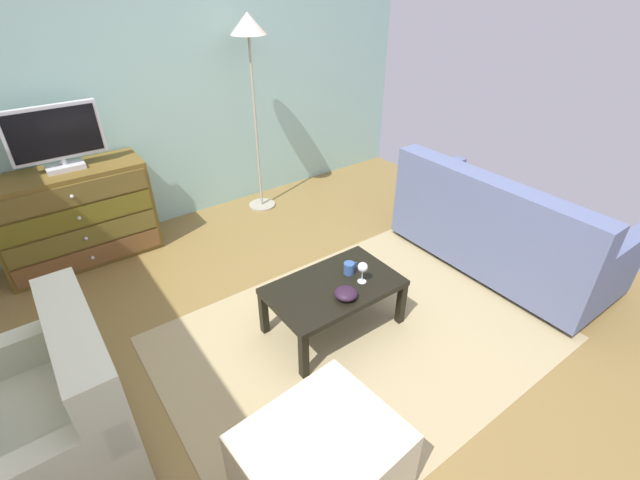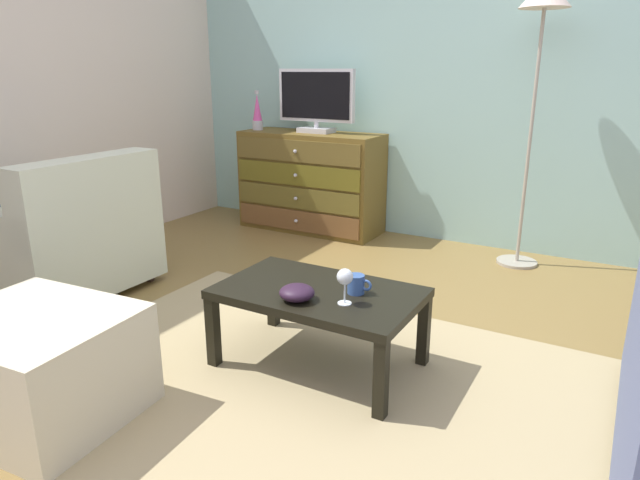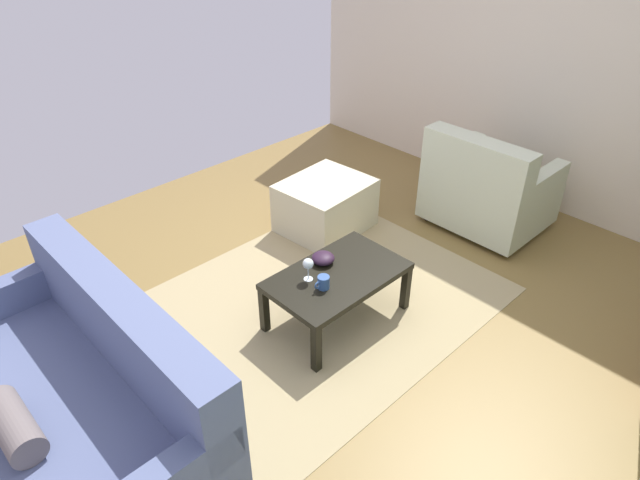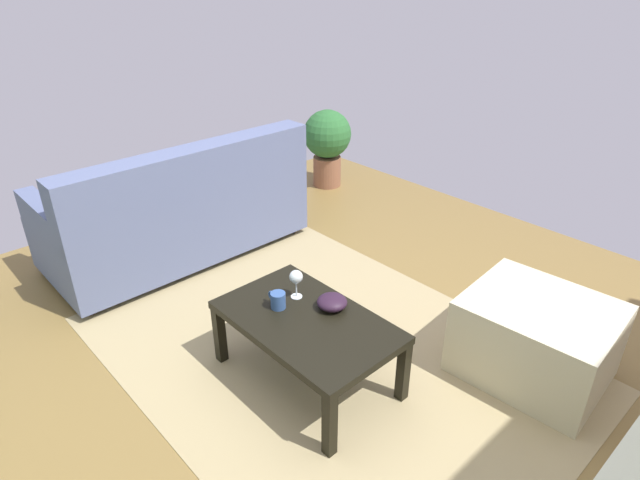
# 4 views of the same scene
# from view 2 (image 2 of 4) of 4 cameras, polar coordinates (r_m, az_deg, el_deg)

# --- Properties ---
(ground_plane) EXTENTS (5.28, 5.09, 0.05)m
(ground_plane) POSITION_cam_2_polar(r_m,az_deg,el_deg) (2.76, -2.55, -12.40)
(ground_plane) COLOR olive
(wall_accent_rear) EXTENTS (5.28, 0.12, 2.66)m
(wall_accent_rear) POSITION_cam_2_polar(r_m,az_deg,el_deg) (4.52, 13.67, 16.59)
(wall_accent_rear) COLOR #96C3B9
(wall_accent_rear) RESTS_ON ground_plane
(area_rug) EXTENTS (2.60, 1.90, 0.01)m
(area_rug) POSITION_cam_2_polar(r_m,az_deg,el_deg) (2.51, -1.07, -14.91)
(area_rug) COLOR tan
(area_rug) RESTS_ON ground_plane
(dresser) EXTENTS (1.20, 0.49, 0.83)m
(dresser) POSITION_cam_2_polar(r_m,az_deg,el_deg) (4.76, -0.95, 5.95)
(dresser) COLOR brown
(dresser) RESTS_ON ground_plane
(tv) EXTENTS (0.68, 0.18, 0.51)m
(tv) POSITION_cam_2_polar(r_m,az_deg,el_deg) (4.68, -0.40, 14.15)
(tv) COLOR silver
(tv) RESTS_ON dresser
(lava_lamp) EXTENTS (0.09, 0.09, 0.33)m
(lava_lamp) POSITION_cam_2_polar(r_m,az_deg,el_deg) (4.93, -6.41, 12.79)
(lava_lamp) COLOR #B7B7BC
(lava_lamp) RESTS_ON dresser
(coffee_table) EXTENTS (0.90, 0.55, 0.38)m
(coffee_table) POSITION_cam_2_polar(r_m,az_deg,el_deg) (2.55, -0.14, -6.04)
(coffee_table) COLOR black
(coffee_table) RESTS_ON ground_plane
(wine_glass) EXTENTS (0.07, 0.07, 0.16)m
(wine_glass) POSITION_cam_2_polar(r_m,az_deg,el_deg) (2.34, 2.56, -3.90)
(wine_glass) COLOR silver
(wine_glass) RESTS_ON coffee_table
(mug) EXTENTS (0.11, 0.08, 0.08)m
(mug) POSITION_cam_2_polar(r_m,az_deg,el_deg) (2.47, 3.76, -4.53)
(mug) COLOR #355591
(mug) RESTS_ON coffee_table
(bowl_decorative) EXTENTS (0.15, 0.15, 0.07)m
(bowl_decorative) POSITION_cam_2_polar(r_m,az_deg,el_deg) (2.40, -2.37, -5.39)
(bowl_decorative) COLOR #2A172A
(bowl_decorative) RESTS_ON coffee_table
(armchair) EXTENTS (0.80, 0.91, 0.86)m
(armchair) POSITION_cam_2_polar(r_m,az_deg,el_deg) (3.70, -24.36, 0.08)
(armchair) COLOR #332319
(armchair) RESTS_ON ground_plane
(ottoman) EXTENTS (0.75, 0.65, 0.43)m
(ottoman) POSITION_cam_2_polar(r_m,az_deg,el_deg) (2.50, -26.74, -11.42)
(ottoman) COLOR beige
(ottoman) RESTS_ON ground_plane
(standing_lamp) EXTENTS (0.32, 0.32, 1.88)m
(standing_lamp) POSITION_cam_2_polar(r_m,az_deg,el_deg) (4.03, 21.79, 19.91)
(standing_lamp) COLOR #A59E8C
(standing_lamp) RESTS_ON ground_plane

